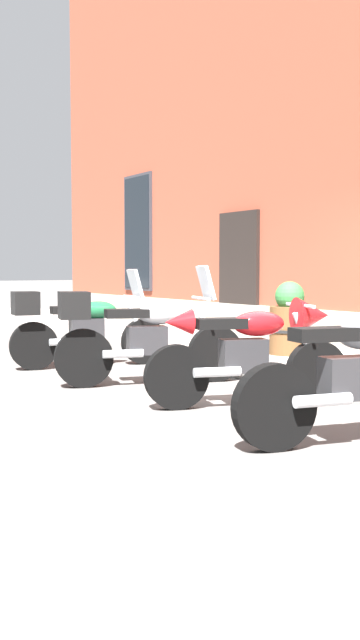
# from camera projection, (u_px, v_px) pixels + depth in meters

# --- Properties ---
(ground_plane) EXTENTS (140.00, 140.00, 0.00)m
(ground_plane) POSITION_uv_depth(u_px,v_px,m) (266.00, 385.00, 8.06)
(ground_plane) COLOR #565451
(sidewalk) EXTENTS (28.62, 2.37, 0.15)m
(sidewalk) POSITION_uv_depth(u_px,v_px,m) (343.00, 371.00, 8.66)
(sidewalk) COLOR gray
(sidewalk) RESTS_ON ground_plane
(motorcycle_green_touring) EXTENTS (0.73, 2.13, 1.31)m
(motorcycle_green_touring) POSITION_uv_depth(u_px,v_px,m) (82.00, 327.00, 9.48)
(motorcycle_green_touring) COLOR black
(motorcycle_green_touring) RESTS_ON ground_plane
(motorcycle_silver_touring) EXTENTS (0.90, 2.14, 1.35)m
(motorcycle_silver_touring) POSITION_uv_depth(u_px,v_px,m) (141.00, 335.00, 8.04)
(motorcycle_silver_touring) COLOR black
(motorcycle_silver_touring) RESTS_ON ground_plane
(motorcycle_red_sport) EXTENTS (0.80, 1.98, 1.04)m
(motorcycle_red_sport) POSITION_uv_depth(u_px,v_px,m) (256.00, 347.00, 6.83)
(motorcycle_red_sport) COLOR black
(motorcycle_red_sport) RESTS_ON ground_plane
(motorcycle_grey_naked) EXTENTS (0.67, 1.98, 1.01)m
(motorcycle_grey_naked) POSITION_uv_depth(u_px,v_px,m) (358.00, 378.00, 5.35)
(motorcycle_grey_naked) COLOR black
(motorcycle_grey_naked) RESTS_ON ground_plane
(barrel_planter) EXTENTS (0.57, 0.57, 0.99)m
(barrel_planter) POSITION_uv_depth(u_px,v_px,m) (289.00, 322.00, 9.66)
(barrel_planter) COLOR brown
(barrel_planter) RESTS_ON sidewalk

